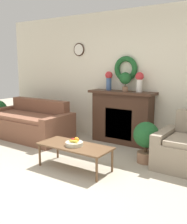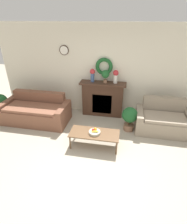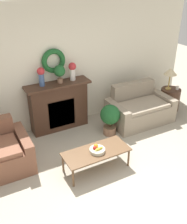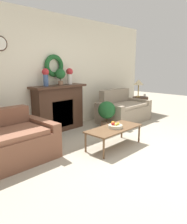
# 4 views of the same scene
# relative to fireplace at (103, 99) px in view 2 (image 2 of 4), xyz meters

# --- Properties ---
(ground_plane) EXTENTS (16.00, 16.00, 0.00)m
(ground_plane) POSITION_rel_fireplace_xyz_m (0.09, -2.41, -0.55)
(ground_plane) COLOR #ADA38E
(wall_back) EXTENTS (6.80, 0.17, 2.70)m
(wall_back) POSITION_rel_fireplace_xyz_m (0.08, 0.21, 0.81)
(wall_back) COLOR beige
(wall_back) RESTS_ON ground_plane
(fireplace) EXTENTS (1.39, 0.41, 1.08)m
(fireplace) POSITION_rel_fireplace_xyz_m (0.00, 0.00, 0.00)
(fireplace) COLOR #42281C
(fireplace) RESTS_ON ground_plane
(couch_left) EXTENTS (1.97, 0.95, 0.82)m
(couch_left) POSITION_rel_fireplace_xyz_m (-1.91, -0.77, -0.24)
(couch_left) COLOR brown
(couch_left) RESTS_ON ground_plane
(loveseat_right) EXTENTS (1.46, 0.89, 0.87)m
(loveseat_right) POSITION_rel_fireplace_xyz_m (1.76, -0.60, -0.24)
(loveseat_right) COLOR gray
(loveseat_right) RESTS_ON ground_plane
(coffee_table) EXTENTS (1.18, 0.51, 0.38)m
(coffee_table) POSITION_rel_fireplace_xyz_m (0.04, -1.63, -0.20)
(coffee_table) COLOR brown
(coffee_table) RESTS_ON ground_plane
(fruit_bowl) EXTENTS (0.27, 0.27, 0.12)m
(fruit_bowl) POSITION_rel_fireplace_xyz_m (0.04, -1.65, -0.13)
(fruit_bowl) COLOR beige
(fruit_bowl) RESTS_ON coffee_table
(vase_on_mantel_left) EXTENTS (0.16, 0.16, 0.39)m
(vase_on_mantel_left) POSITION_rel_fireplace_xyz_m (-0.32, 0.01, 0.76)
(vase_on_mantel_left) COLOR #3D5684
(vase_on_mantel_left) RESTS_ON fireplace
(vase_on_mantel_right) EXTENTS (0.16, 0.16, 0.38)m
(vase_on_mantel_right) POSITION_rel_fireplace_xyz_m (0.36, 0.01, 0.76)
(vase_on_mantel_right) COLOR silver
(vase_on_mantel_right) RESTS_ON fireplace
(potted_plant_on_mantel) EXTENTS (0.24, 0.24, 0.38)m
(potted_plant_on_mantel) POSITION_rel_fireplace_xyz_m (0.06, -0.01, 0.78)
(potted_plant_on_mantel) COLOR #8E664C
(potted_plant_on_mantel) RESTS_ON fireplace
(potted_plant_floor_by_couch) EXTENTS (0.48, 0.48, 0.74)m
(potted_plant_floor_by_couch) POSITION_rel_fireplace_xyz_m (-3.11, -0.71, -0.08)
(potted_plant_floor_by_couch) COLOR #8E664C
(potted_plant_floor_by_couch) RESTS_ON ground_plane
(potted_plant_floor_by_loveseat) EXTENTS (0.42, 0.42, 0.69)m
(potted_plant_floor_by_loveseat) POSITION_rel_fireplace_xyz_m (0.85, -0.77, -0.13)
(potted_plant_floor_by_loveseat) COLOR #8E664C
(potted_plant_floor_by_loveseat) RESTS_ON ground_plane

